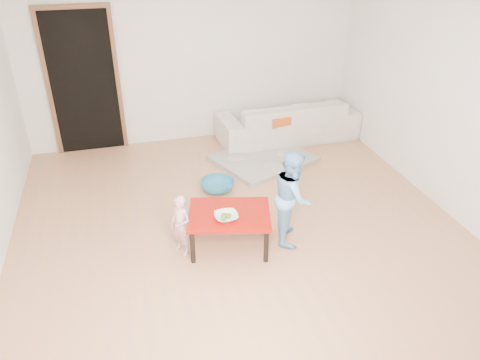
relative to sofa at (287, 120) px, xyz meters
name	(u,v)px	position (x,y,z in m)	size (l,w,h in m)	color
floor	(236,220)	(-1.38, -2.05, -0.32)	(5.00, 5.00, 0.01)	tan
back_wall	(193,57)	(-1.38, 0.45, 0.98)	(5.00, 0.02, 2.60)	white
right_wall	(443,96)	(1.12, -2.05, 0.98)	(0.02, 5.00, 2.60)	white
doorway	(84,84)	(-2.98, 0.43, 0.71)	(1.02, 0.08, 2.11)	brown
sofa	(287,120)	(0.00, 0.00, 0.00)	(2.17, 0.85, 0.63)	beige
cushion	(280,117)	(-0.21, -0.23, 0.16)	(0.48, 0.43, 0.13)	#CC5516
red_table	(229,230)	(-1.57, -2.51, -0.11)	(0.85, 0.63, 0.42)	#980F08
bowl	(226,217)	(-1.63, -2.61, 0.13)	(0.24, 0.24, 0.06)	white
broccoli	(226,217)	(-1.63, -2.61, 0.13)	(0.12, 0.12, 0.06)	#2D5919
child_pink	(181,226)	(-2.08, -2.48, 0.02)	(0.24, 0.16, 0.67)	#D96379
child_blue	(293,197)	(-0.88, -2.53, 0.21)	(0.51, 0.40, 1.05)	#63A0E6
basin	(217,185)	(-1.44, -1.31, -0.25)	(0.44, 0.44, 0.14)	teal
blanket	(263,158)	(-0.60, -0.65, -0.29)	(1.29, 1.07, 0.06)	#B0A99B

